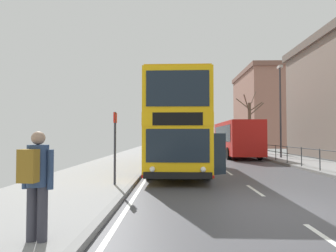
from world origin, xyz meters
TOP-DOWN VIEW (x-y plane):
  - ground at (-0.72, -0.00)m, footprint 15.80×140.00m
  - double_decker_bus_main at (-2.51, 8.36)m, footprint 3.27×11.11m
  - background_bus_far_lane at (2.73, 18.27)m, footprint 2.72×9.49m
  - pedestrian_railing_far_kerb at (4.45, 11.25)m, footprint 0.05×20.75m
  - pedestrian_with_backpack at (-4.98, -2.70)m, footprint 0.55×0.55m
  - bus_stop_sign_near at (-4.84, 2.84)m, footprint 0.08×0.44m
  - street_lamp_far_side at (5.77, 15.91)m, footprint 0.28×0.60m
  - bare_tree_far_00 at (5.22, 23.23)m, footprint 2.67×1.94m
  - background_building_00 at (14.28, 42.03)m, footprint 11.21×15.24m

SIDE VIEW (x-z plane):
  - ground at x=-0.72m, z-range -0.06..0.14m
  - pedestrian_railing_far_kerb at x=4.45m, z-range 0.33..1.40m
  - pedestrian_with_backpack at x=-4.98m, z-range 0.29..2.08m
  - background_bus_far_lane at x=2.73m, z-range 0.14..3.19m
  - bus_stop_sign_near at x=-4.84m, z-range 0.44..3.00m
  - double_decker_bus_main at x=-2.51m, z-range 0.10..4.58m
  - bare_tree_far_00 at x=5.22m, z-range -0.15..6.34m
  - street_lamp_far_side at x=5.77m, z-range 0.74..8.10m
  - background_building_00 at x=14.28m, z-range 0.03..12.80m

